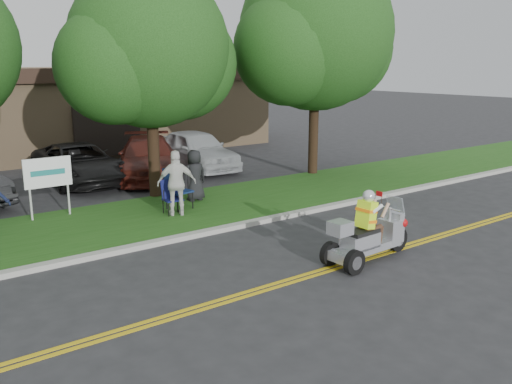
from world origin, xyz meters
TOP-DOWN VIEW (x-y plane):
  - ground at (0.00, 0.00)m, footprint 120.00×120.00m
  - centerline_near at (0.00, -0.58)m, footprint 60.00×0.10m
  - centerline_far at (0.00, -0.42)m, footprint 60.00×0.10m
  - curb at (0.00, 3.05)m, footprint 60.00×0.25m
  - grass_verge at (0.00, 5.20)m, footprint 60.00×4.00m
  - commercial_building at (2.00, 18.98)m, footprint 18.00×8.20m
  - tree_mid at (0.55, 7.23)m, footprint 5.88×4.80m
  - tree_right at (7.06, 7.03)m, footprint 6.86×5.60m
  - business_sign at (-2.90, 6.60)m, footprint 1.25×0.06m
  - trike_scooter at (1.71, -0.63)m, footprint 2.45×0.83m
  - lawn_chair_a at (0.32, 5.44)m, footprint 0.74×0.76m
  - lawn_chair_b at (-0.05, 5.04)m, footprint 0.54×0.55m
  - spectator_adult_right at (-0.01, 4.76)m, footprint 1.15×0.81m
  - spectator_chair_b at (1.21, 5.90)m, footprint 0.78×0.52m
  - parked_car_mid at (-0.64, 10.97)m, footprint 2.35×5.04m
  - parked_car_right at (1.75, 10.36)m, footprint 4.06×5.58m
  - parked_car_far_right at (4.02, 10.68)m, footprint 2.03×4.77m

SIDE VIEW (x-z plane):
  - ground at x=0.00m, z-range 0.00..0.00m
  - centerline_near at x=0.00m, z-range 0.00..0.01m
  - centerline_far at x=0.00m, z-range 0.00..0.01m
  - grass_verge at x=0.00m, z-range 0.01..0.11m
  - curb at x=0.00m, z-range 0.00..0.12m
  - trike_scooter at x=1.71m, z-range -0.24..1.36m
  - lawn_chair_b at x=-0.05m, z-range 0.16..1.11m
  - parked_car_mid at x=-0.64m, z-range 0.00..1.40m
  - parked_car_right at x=1.75m, z-range 0.00..1.50m
  - lawn_chair_a at x=0.32m, z-range 0.18..1.37m
  - parked_car_far_right at x=4.02m, z-range 0.00..1.61m
  - spectator_chair_b at x=1.21m, z-range 0.10..1.67m
  - spectator_adult_right at x=-0.01m, z-range 0.10..1.91m
  - business_sign at x=-2.90m, z-range 0.38..2.13m
  - commercial_building at x=2.00m, z-range 0.01..4.01m
  - tree_mid at x=0.55m, z-range 0.91..7.96m
  - tree_right at x=7.06m, z-range 0.99..9.06m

